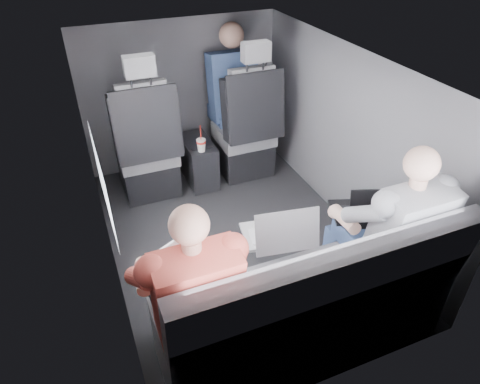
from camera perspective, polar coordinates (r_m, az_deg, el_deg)
name	(u,v)px	position (r m, az deg, el deg)	size (l,w,h in m)	color
floor	(235,236)	(3.33, -0.71, -5.95)	(2.60, 2.60, 0.00)	black
ceiling	(233,63)	(2.66, -0.92, 16.82)	(2.60, 2.60, 0.00)	#B2B2AD
panel_left	(99,189)	(2.78, -18.27, 0.39)	(0.02, 2.60, 1.35)	#56565B
panel_right	(345,138)	(3.33, 13.84, 7.00)	(0.02, 2.60, 1.35)	#56565B
panel_front	(182,95)	(4.05, -7.80, 12.69)	(1.80, 0.02, 1.35)	#56565B
panel_back	(340,295)	(2.04, 13.23, -13.18)	(1.80, 0.02, 1.35)	#56565B
side_window	(102,182)	(2.41, -17.87, 1.24)	(0.02, 0.75, 0.42)	white
seatbelt	(255,99)	(3.59, 1.95, 12.24)	(0.05, 0.01, 0.65)	black
front_seat_left	(147,153)	(3.68, -12.24, 5.10)	(0.52, 0.58, 1.26)	black
front_seat_right	(246,135)	(3.90, 0.81, 7.67)	(0.52, 0.58, 1.26)	black
center_console	(198,161)	(3.89, -5.56, 4.12)	(0.24, 0.48, 0.41)	black
rear_bench	(307,310)	(2.44, 8.91, -15.32)	(1.60, 0.57, 0.92)	slate
soda_cup	(201,145)	(3.61, -5.19, 6.30)	(0.08, 0.08, 0.24)	white
laptop_white	(167,265)	(2.22, -9.66, -9.54)	(0.36, 0.39, 0.22)	white
laptop_silver	(279,232)	(2.38, 5.16, -5.39)	(0.39, 0.37, 0.25)	#B9BABF
laptop_black	(367,211)	(2.64, 16.59, -2.41)	(0.41, 0.42, 0.25)	black
passenger_rear_left	(190,292)	(2.10, -6.74, -13.08)	(0.47, 0.60, 1.18)	#37373C
passenger_rear_right	(387,231)	(2.54, 19.06, -4.99)	(0.49, 0.61, 1.20)	navy
passenger_front_right	(232,87)	(3.96, -1.05, 13.81)	(0.43, 0.43, 0.90)	navy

